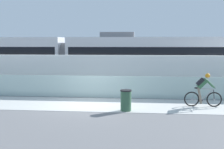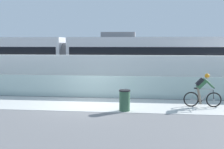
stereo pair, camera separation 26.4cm
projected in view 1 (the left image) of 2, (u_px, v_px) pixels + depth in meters
name	position (u px, v px, depth m)	size (l,w,h in m)	color
ground_plane	(89.00, 104.00, 14.43)	(200.00, 200.00, 0.00)	slate
bike_path_deck	(89.00, 104.00, 14.42)	(32.00, 3.20, 0.01)	beige
glass_parapet	(95.00, 87.00, 16.19)	(32.00, 0.05, 1.22)	#ADC6C1
concrete_barrier_wall	(100.00, 74.00, 17.91)	(32.00, 0.36, 2.30)	white
tram_rail_near	(105.00, 86.00, 20.49)	(32.00, 0.08, 0.01)	#595654
tram_rail_far	(107.00, 83.00, 21.91)	(32.00, 0.08, 0.01)	#595654
tram	(66.00, 59.00, 21.29)	(22.56, 2.54, 3.81)	silver
cyclist_on_bike	(203.00, 90.00, 13.80)	(1.77, 0.58, 1.61)	black
trash_bin	(126.00, 100.00, 12.95)	(0.51, 0.51, 0.96)	#33593F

